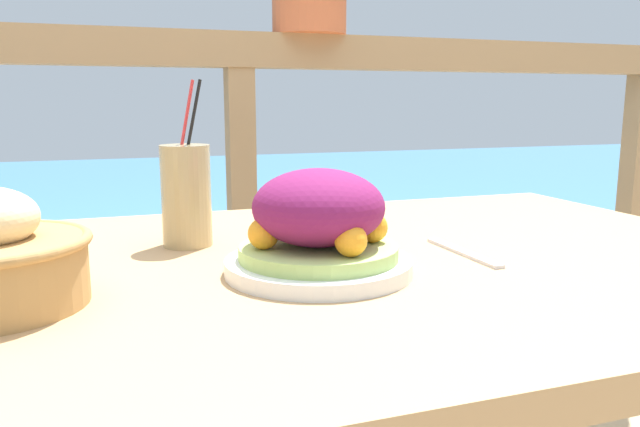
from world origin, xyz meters
TOP-DOWN VIEW (x-y plane):
  - patio_table at (0.00, 0.00)m, footprint 1.26×0.88m
  - railing_fence at (0.00, 0.84)m, footprint 2.80×0.08m
  - sea_backdrop at (0.00, 3.34)m, footprint 12.00×4.00m
  - salad_plate at (-0.09, -0.07)m, footprint 0.24×0.24m
  - drink_glass at (-0.23, 0.15)m, footprint 0.08×0.08m
  - knife at (0.14, -0.04)m, footprint 0.02×0.18m

SIDE VIEW (x-z plane):
  - sea_backdrop at x=0.00m, z-range 0.00..0.39m
  - patio_table at x=0.00m, z-range 0.27..0.98m
  - knife at x=0.14m, z-range 0.71..0.72m
  - salad_plate at x=-0.09m, z-range 0.70..0.84m
  - drink_glass at x=-0.23m, z-range 0.66..0.92m
  - railing_fence at x=0.00m, z-range 0.27..1.38m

